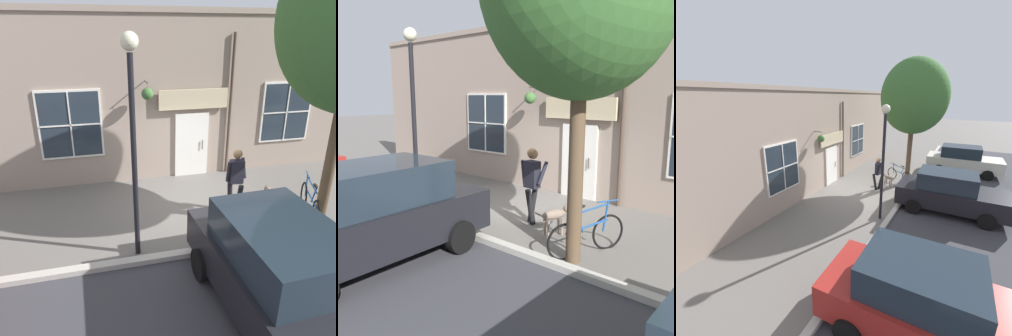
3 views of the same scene
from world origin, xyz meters
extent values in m
plane|color=#66605B|center=(0.00, 0.00, 0.00)|extent=(90.00, 90.00, 0.00)
cube|color=#B2ADA3|center=(2.00, 0.00, 0.06)|extent=(0.20, 28.00, 0.12)
cube|color=gray|center=(-2.35, 0.00, 2.48)|extent=(0.30, 18.00, 4.95)
cube|color=gray|center=(-2.35, 0.00, 5.03)|extent=(0.42, 18.00, 0.16)
cube|color=white|center=(-2.18, 0.56, 1.05)|extent=(0.10, 1.10, 2.10)
cube|color=#232D38|center=(-2.15, 0.56, 1.00)|extent=(0.03, 0.90, 1.90)
cylinder|color=#47382D|center=(-2.09, 0.91, 1.05)|extent=(0.03, 0.03, 0.30)
cube|color=beige|center=(-2.08, 0.56, 2.55)|extent=(0.08, 2.20, 0.60)
cylinder|color=#47382D|center=(-2.12, 1.82, 2.23)|extent=(0.09, 0.09, 4.46)
cylinder|color=#47382D|center=(-1.96, -0.93, 3.13)|extent=(0.44, 0.04, 0.04)
cylinder|color=#47382D|center=(-1.78, -0.93, 2.95)|extent=(0.01, 0.01, 0.34)
cone|color=#2D2823|center=(-1.78, -0.93, 2.73)|extent=(0.32, 0.32, 0.18)
sphere|color=#3D6B33|center=(-1.78, -0.93, 2.82)|extent=(0.34, 0.34, 0.34)
cube|color=white|center=(-2.18, -3.14, 1.95)|extent=(0.08, 1.82, 2.02)
cube|color=#232D38|center=(-2.15, -3.14, 1.95)|extent=(0.03, 1.70, 1.90)
cube|color=white|center=(-2.13, -3.14, 1.95)|extent=(0.04, 0.04, 1.90)
cube|color=white|center=(-2.13, -3.14, 1.95)|extent=(0.04, 1.70, 0.04)
cube|color=white|center=(-2.18, 3.90, 1.95)|extent=(0.08, 1.82, 2.02)
cube|color=#232D38|center=(-2.15, 3.90, 1.95)|extent=(0.03, 1.70, 1.90)
cube|color=white|center=(-2.13, 3.90, 1.95)|extent=(0.04, 0.04, 1.90)
cube|color=white|center=(-2.13, 3.90, 1.95)|extent=(0.04, 1.70, 0.04)
cylinder|color=black|center=(0.34, 0.86, 0.42)|extent=(0.31, 0.16, 0.85)
cylinder|color=black|center=(0.60, 1.00, 0.42)|extent=(0.31, 0.16, 0.85)
cube|color=black|center=(0.47, 0.93, 1.15)|extent=(0.25, 0.36, 0.61)
sphere|color=#936B4C|center=(0.45, 0.93, 1.61)|extent=(0.23, 0.23, 0.23)
sphere|color=brown|center=(0.48, 0.93, 1.64)|extent=(0.22, 0.22, 0.22)
cylinder|color=black|center=(0.48, 0.70, 1.18)|extent=(0.17, 0.10, 0.57)
cylinder|color=black|center=(0.39, 1.17, 1.20)|extent=(0.33, 0.12, 0.52)
ellipsoid|color=#7F6B5B|center=(0.78, 1.76, 0.46)|extent=(0.61, 0.42, 0.21)
cylinder|color=#7F6B5B|center=(0.60, 1.76, 0.19)|extent=(0.06, 0.06, 0.37)
cylinder|color=#7F6B5B|center=(0.65, 1.89, 0.19)|extent=(0.06, 0.06, 0.37)
cylinder|color=#7F6B5B|center=(0.92, 1.64, 0.19)|extent=(0.06, 0.06, 0.37)
cylinder|color=#7F6B5B|center=(0.97, 1.77, 0.19)|extent=(0.06, 0.06, 0.37)
sphere|color=#7F6B5B|center=(0.46, 1.89, 0.54)|extent=(0.17, 0.17, 0.17)
cone|color=#7F6B5B|center=(0.36, 1.93, 0.52)|extent=(0.13, 0.12, 0.09)
cone|color=#7F6B5B|center=(0.46, 1.84, 0.62)|extent=(0.06, 0.06, 0.07)
cone|color=#7F6B5B|center=(0.49, 1.93, 0.62)|extent=(0.06, 0.06, 0.07)
cylinder|color=#7F6B5B|center=(1.12, 1.63, 0.51)|extent=(0.21, 0.11, 0.14)
cylinder|color=brown|center=(1.57, 2.73, 1.75)|extent=(0.26, 0.26, 3.50)
ellipsoid|color=#38662D|center=(1.57, 2.73, 4.71)|extent=(3.46, 3.11, 3.80)
sphere|color=#38662D|center=(1.34, 2.99, 4.11)|extent=(1.70, 1.70, 1.70)
torus|color=black|center=(0.64, 2.92, 0.33)|extent=(0.65, 0.35, 0.70)
torus|color=black|center=(1.62, 2.57, 0.33)|extent=(0.65, 0.35, 0.70)
cylinder|color=#1E4C8C|center=(1.13, 2.74, 0.53)|extent=(0.94, 0.37, 0.15)
cylinder|color=#1E4C8C|center=(1.30, 2.68, 0.67)|extent=(0.21, 0.10, 0.48)
cylinder|color=#1E4C8C|center=(1.08, 2.76, 0.85)|extent=(0.79, 0.31, 0.13)
cylinder|color=#1E4C8C|center=(0.71, 2.89, 0.65)|extent=(0.14, 0.08, 0.58)
cylinder|color=#1E4C8C|center=(0.68, 2.91, 0.95)|extent=(0.43, 0.23, 0.03)
ellipsoid|color=black|center=(1.30, 2.68, 0.93)|extent=(0.26, 0.18, 0.09)
cube|color=maroon|center=(4.10, -5.86, 0.69)|extent=(4.35, 1.89, 0.76)
cube|color=#1E2833|center=(3.88, -5.87, 1.41)|extent=(2.28, 1.62, 0.68)
cylinder|color=black|center=(5.40, -4.94, 0.31)|extent=(0.63, 0.20, 0.62)
cylinder|color=black|center=(2.74, -5.02, 0.31)|extent=(0.63, 0.20, 0.62)
cylinder|color=black|center=(2.79, -6.78, 0.31)|extent=(0.63, 0.20, 0.62)
cube|color=black|center=(4.02, 0.13, 0.69)|extent=(4.35, 1.89, 0.76)
cube|color=#1E2833|center=(3.80, 0.12, 1.41)|extent=(2.28, 1.62, 0.68)
cylinder|color=black|center=(5.32, 1.05, 0.31)|extent=(0.63, 0.20, 0.62)
cylinder|color=black|center=(5.38, -0.71, 0.31)|extent=(0.63, 0.20, 0.62)
cylinder|color=black|center=(2.66, 0.97, 0.31)|extent=(0.63, 0.20, 0.62)
cylinder|color=black|center=(2.71, -0.79, 0.31)|extent=(0.63, 0.20, 0.62)
cube|color=beige|center=(4.28, 6.12, 0.69)|extent=(4.35, 1.89, 0.76)
cube|color=#1E2833|center=(4.06, 6.11, 1.41)|extent=(2.28, 1.62, 0.68)
cylinder|color=black|center=(5.58, 7.04, 0.31)|extent=(0.63, 0.20, 0.62)
cylinder|color=black|center=(5.64, 5.28, 0.31)|extent=(0.63, 0.20, 0.62)
cylinder|color=black|center=(2.92, 6.96, 0.31)|extent=(0.63, 0.20, 0.62)
cylinder|color=black|center=(2.97, 5.20, 0.31)|extent=(0.63, 0.20, 0.62)
cylinder|color=black|center=(1.64, -1.84, 2.06)|extent=(0.11, 0.11, 4.12)
sphere|color=beige|center=(1.64, -1.84, 4.30)|extent=(0.32, 0.32, 0.32)
camera|label=1|loc=(7.51, -2.62, 4.43)|focal=35.00mm
camera|label=2|loc=(7.00, 6.00, 2.91)|focal=40.00mm
camera|label=3|loc=(4.28, -9.62, 4.71)|focal=24.00mm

